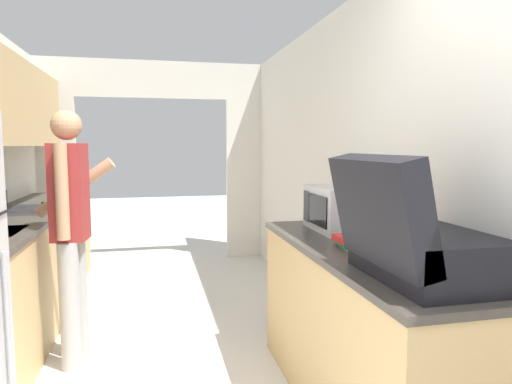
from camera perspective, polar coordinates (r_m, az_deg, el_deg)
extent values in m
cube|color=silver|center=(3.24, 13.26, 1.85)|extent=(0.06, 7.05, 2.50)
cube|color=silver|center=(5.99, -24.51, 1.10)|extent=(0.65, 0.06, 2.05)
cube|color=silver|center=(6.00, -0.63, 1.64)|extent=(0.65, 0.06, 2.05)
cube|color=silver|center=(5.91, -12.84, 13.57)|extent=(3.13, 0.06, 0.45)
cube|color=tan|center=(5.30, -24.04, -5.80)|extent=(0.60, 1.09, 0.89)
cube|color=#3D3833|center=(5.23, -24.24, -0.83)|extent=(0.62, 1.10, 0.03)
cube|color=tan|center=(2.65, 13.19, -17.01)|extent=(0.60, 1.84, 0.89)
cube|color=#3D3833|center=(2.51, 13.43, -7.25)|extent=(0.62, 1.86, 0.03)
cylinder|color=#99999E|center=(2.36, -28.62, -14.28)|extent=(0.02, 0.02, 0.65)
cube|color=black|center=(4.42, -26.22, -7.92)|extent=(0.62, 0.74, 0.92)
cube|color=black|center=(4.35, -22.16, -7.94)|extent=(0.01, 0.51, 0.28)
cylinder|color=#B7B7BC|center=(4.30, -22.02, -4.95)|extent=(0.02, 0.60, 0.02)
cylinder|color=#232328|center=(4.15, -25.36, -2.30)|extent=(0.16, 0.16, 0.01)
cylinder|color=#232328|center=(4.47, -24.46, -1.71)|extent=(0.16, 0.16, 0.01)
cylinder|color=#232328|center=(4.21, -28.66, -2.34)|extent=(0.16, 0.16, 0.01)
cylinder|color=#232328|center=(4.52, -27.54, -1.76)|extent=(0.16, 0.16, 0.01)
cylinder|color=#9E9E9E|center=(3.29, -22.24, -13.09)|extent=(0.14, 0.14, 0.85)
cylinder|color=#9E9E9E|center=(3.45, -21.43, -12.20)|extent=(0.14, 0.14, 0.85)
cube|color=maroon|center=(3.22, -22.33, -0.01)|extent=(0.23, 0.23, 0.63)
cylinder|color=tan|center=(3.08, -23.10, 0.01)|extent=(0.09, 0.09, 0.60)
cylinder|color=tan|center=(3.35, -21.64, 0.51)|extent=(0.55, 0.15, 0.41)
sphere|color=tan|center=(3.20, -22.63, 7.74)|extent=(0.19, 0.19, 0.19)
cube|color=black|center=(2.01, 20.70, -7.42)|extent=(0.43, 0.61, 0.19)
cube|color=black|center=(1.86, 15.16, -2.25)|extent=(0.19, 0.61, 0.44)
cube|color=#2D2D33|center=(2.25, 16.37, -2.08)|extent=(0.26, 0.02, 0.10)
cube|color=#B7B7BC|center=(2.99, 10.78, -2.03)|extent=(0.37, 0.49, 0.28)
cube|color=black|center=(2.87, 7.75, -2.29)|extent=(0.01, 0.29, 0.19)
cube|color=#38383D|center=(3.07, 6.33, -1.74)|extent=(0.01, 0.10, 0.20)
cube|color=#33894C|center=(2.49, 12.55, -6.59)|extent=(0.19, 0.30, 0.03)
cube|color=red|center=(2.48, 12.63, -5.92)|extent=(0.20, 0.26, 0.03)
cube|color=#B7B7BC|center=(4.86, -24.39, -1.09)|extent=(0.11, 0.19, 0.00)
cube|color=black|center=(4.71, -24.76, -1.21)|extent=(0.06, 0.11, 0.02)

